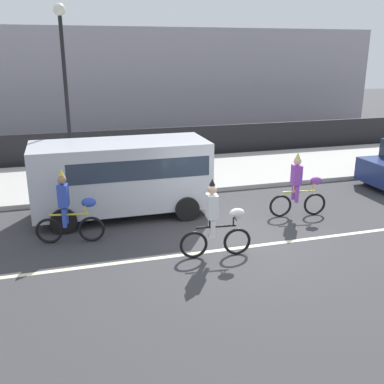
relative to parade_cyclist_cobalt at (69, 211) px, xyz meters
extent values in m
plane|color=#38383A|center=(3.81, -1.02, -0.84)|extent=(80.00, 80.00, 0.00)
cube|color=beige|center=(3.81, -1.52, -0.84)|extent=(36.00, 0.14, 0.01)
cube|color=#ADAAA3|center=(3.81, 5.48, -0.77)|extent=(60.00, 5.00, 0.15)
cube|color=black|center=(3.81, 8.38, -0.14)|extent=(40.00, 0.08, 1.40)
cube|color=#99939E|center=(3.94, 16.98, 2.08)|extent=(28.00, 8.00, 5.83)
torus|color=black|center=(0.50, -0.09, -0.51)|extent=(0.67, 0.18, 0.67)
torus|color=black|center=(-0.53, 0.09, -0.51)|extent=(0.67, 0.18, 0.67)
cylinder|color=gold|center=(-0.01, 0.00, -0.09)|extent=(0.96, 0.22, 0.05)
cylinder|color=gold|center=(-0.16, 0.03, 0.00)|extent=(0.04, 0.04, 0.18)
cylinder|color=gold|center=(0.40, -0.07, 0.02)|extent=(0.04, 0.04, 0.23)
cylinder|color=gold|center=(0.40, -0.07, 0.14)|extent=(0.12, 0.50, 0.03)
ellipsoid|color=#2D47B2|center=(0.48, -0.08, 0.21)|extent=(0.39, 0.26, 0.24)
cube|color=#2D47B2|center=(-0.11, 0.02, 0.42)|extent=(0.29, 0.36, 0.56)
sphere|color=#9E7051|center=(-0.11, 0.02, 0.82)|extent=(0.22, 0.22, 0.22)
cone|color=gold|center=(-0.11, 0.02, 1.00)|extent=(0.14, 0.14, 0.16)
cylinder|color=#2D47B2|center=(-0.14, -0.12, -0.13)|extent=(0.11, 0.11, 0.48)
cylinder|color=#2D47B2|center=(-0.09, 0.16, -0.13)|extent=(0.11, 0.11, 0.48)
torus|color=black|center=(3.76, -1.85, -0.51)|extent=(0.67, 0.14, 0.67)
torus|color=black|center=(2.72, -1.74, -0.51)|extent=(0.67, 0.14, 0.67)
cylinder|color=black|center=(3.24, -1.79, -0.09)|extent=(0.97, 0.14, 0.05)
cylinder|color=black|center=(3.09, -1.78, 0.00)|extent=(0.04, 0.04, 0.18)
cylinder|color=black|center=(3.66, -1.84, 0.02)|extent=(0.04, 0.04, 0.23)
cylinder|color=black|center=(3.66, -1.84, 0.14)|extent=(0.08, 0.50, 0.03)
ellipsoid|color=white|center=(3.74, -1.84, 0.21)|extent=(0.38, 0.23, 0.24)
cube|color=white|center=(3.14, -1.78, 0.42)|extent=(0.27, 0.34, 0.56)
sphere|color=beige|center=(3.14, -1.78, 0.82)|extent=(0.22, 0.22, 0.22)
cone|color=black|center=(3.14, -1.78, 1.00)|extent=(0.14, 0.14, 0.16)
cylinder|color=white|center=(3.13, -1.92, -0.13)|extent=(0.11, 0.11, 0.48)
cylinder|color=white|center=(3.16, -1.65, -0.13)|extent=(0.11, 0.11, 0.48)
torus|color=black|center=(6.97, 0.04, -0.51)|extent=(0.67, 0.16, 0.67)
torus|color=black|center=(5.93, 0.18, -0.51)|extent=(0.67, 0.16, 0.67)
cylinder|color=#E5D84C|center=(6.45, 0.11, -0.09)|extent=(0.96, 0.18, 0.05)
cylinder|color=#E5D84C|center=(6.30, 0.13, 0.00)|extent=(0.04, 0.04, 0.18)
cylinder|color=#E5D84C|center=(6.87, 0.06, 0.02)|extent=(0.04, 0.04, 0.23)
cylinder|color=#E5D84C|center=(6.87, 0.06, 0.14)|extent=(0.10, 0.50, 0.03)
ellipsoid|color=purple|center=(6.95, 0.05, 0.21)|extent=(0.38, 0.25, 0.24)
cube|color=purple|center=(6.35, 0.13, 0.42)|extent=(0.28, 0.35, 0.56)
sphere|color=beige|center=(6.35, 0.13, 0.82)|extent=(0.22, 0.22, 0.22)
cone|color=#E5D84C|center=(6.35, 0.13, 1.00)|extent=(0.14, 0.14, 0.16)
cylinder|color=purple|center=(6.33, -0.01, -0.13)|extent=(0.11, 0.11, 0.48)
cylinder|color=purple|center=(6.37, 0.27, -0.13)|extent=(0.11, 0.11, 0.48)
cube|color=silver|center=(1.53, 1.68, 0.39)|extent=(5.00, 2.00, 1.90)
cube|color=#283342|center=(1.93, 1.68, 0.74)|extent=(3.90, 2.02, 0.56)
cylinder|color=black|center=(3.23, 0.68, -0.49)|extent=(0.70, 0.22, 0.70)
cylinder|color=black|center=(3.23, 2.68, -0.49)|extent=(0.70, 0.22, 0.70)
cylinder|color=black|center=(-0.17, 0.68, -0.49)|extent=(0.70, 0.22, 0.70)
cylinder|color=black|center=(-0.17, 2.68, -0.49)|extent=(0.70, 0.22, 0.70)
cylinder|color=black|center=(10.90, 2.58, -0.54)|extent=(0.60, 0.20, 0.60)
cylinder|color=black|center=(0.22, 3.94, 2.06)|extent=(0.12, 0.12, 5.50)
sphere|color=#EAEACC|center=(0.22, 3.94, 4.99)|extent=(0.36, 0.36, 0.36)
camera|label=1|loc=(-0.01, -10.95, 3.82)|focal=42.00mm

